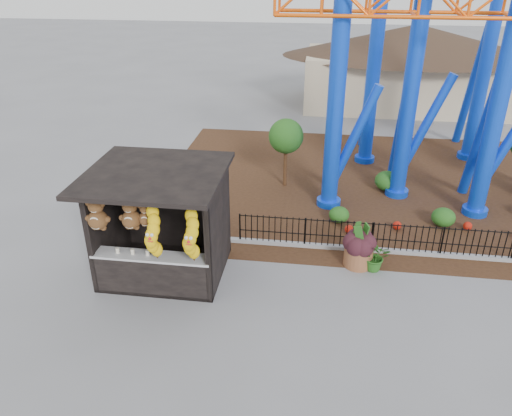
# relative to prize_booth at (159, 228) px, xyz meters

# --- Properties ---
(ground) EXTENTS (120.00, 120.00, 0.00)m
(ground) POSITION_rel_prize_booth_xyz_m (3.00, -0.89, -1.54)
(ground) COLOR slate
(ground) RESTS_ON ground
(mulch_bed) EXTENTS (18.00, 12.00, 0.02)m
(mulch_bed) POSITION_rel_prize_booth_xyz_m (7.00, 7.11, -1.53)
(mulch_bed) COLOR #331E11
(mulch_bed) RESTS_ON ground
(curb) EXTENTS (18.00, 0.18, 0.12)m
(curb) POSITION_rel_prize_booth_xyz_m (7.00, 2.11, -1.48)
(curb) COLOR gray
(curb) RESTS_ON ground
(prize_booth) EXTENTS (3.50, 3.40, 3.12)m
(prize_booth) POSITION_rel_prize_booth_xyz_m (0.00, 0.00, 0.00)
(prize_booth) COLOR black
(prize_booth) RESTS_ON ground
(picket_fence) EXTENTS (12.20, 0.06, 1.00)m
(picket_fence) POSITION_rel_prize_booth_xyz_m (7.90, 2.11, -1.04)
(picket_fence) COLOR black
(picket_fence) RESTS_ON ground
(roller_coaster) EXTENTS (11.00, 6.37, 10.82)m
(roller_coaster) POSITION_rel_prize_booth_xyz_m (8.12, 7.34, 4.90)
(roller_coaster) COLOR blue
(roller_coaster) RESTS_ON ground
(terracotta_planter) EXTENTS (0.82, 0.82, 0.61)m
(terracotta_planter) POSITION_rel_prize_booth_xyz_m (5.37, 1.32, -1.23)
(terracotta_planter) COLOR brown
(terracotta_planter) RESTS_ON ground
(planter_foliage) EXTENTS (0.70, 0.70, 0.64)m
(planter_foliage) POSITION_rel_prize_booth_xyz_m (5.37, 1.32, -0.61)
(planter_foliage) COLOR black
(planter_foliage) RESTS_ON terracotta_planter
(potted_plant) EXTENTS (0.88, 0.79, 0.89)m
(potted_plant) POSITION_rel_prize_booth_xyz_m (5.83, 1.15, -1.10)
(potted_plant) COLOR #225519
(potted_plant) RESTS_ON ground
(landscaping) EXTENTS (7.58, 4.16, 0.74)m
(landscaping) POSITION_rel_prize_booth_xyz_m (7.96, 5.21, -1.22)
(landscaping) COLOR #204E17
(landscaping) RESTS_ON mulch_bed
(pavilion) EXTENTS (15.00, 15.00, 4.80)m
(pavilion) POSITION_rel_prize_booth_xyz_m (9.00, 19.11, 1.52)
(pavilion) COLOR #BFAD8C
(pavilion) RESTS_ON ground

